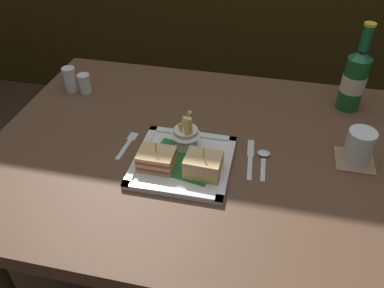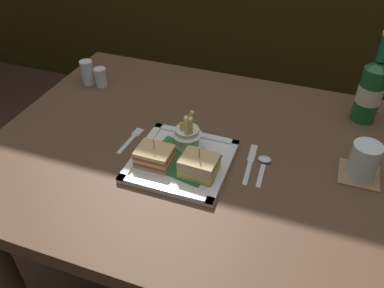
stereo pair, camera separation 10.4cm
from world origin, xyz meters
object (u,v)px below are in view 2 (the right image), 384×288
object	(u,v)px
sandwich_half_left	(155,156)
salt_shaker	(88,74)
knife	(250,162)
spoon	(264,163)
sandwich_half_right	(199,166)
square_plate	(181,161)
water_glass	(363,162)
beer_bottle	(371,89)
fries_cup	(187,134)
fork	(132,139)
pepper_shaker	(101,78)
dining_table	(201,186)

from	to	relation	value
sandwich_half_left	salt_shaker	bearing A→B (deg)	140.93
knife	spoon	bearing A→B (deg)	5.73
sandwich_half_right	knife	xyz separation A→B (m)	(0.11, 0.10, -0.03)
square_plate	water_glass	bearing A→B (deg)	13.81
beer_bottle	water_glass	bearing A→B (deg)	-90.54
beer_bottle	spoon	world-z (taller)	beer_bottle
sandwich_half_right	fries_cup	bearing A→B (deg)	125.34
square_plate	sandwich_half_right	size ratio (longest dim) A/B	2.71
sandwich_half_right	fork	size ratio (longest dim) A/B	0.74
square_plate	fork	xyz separation A→B (m)	(-0.17, 0.05, -0.01)
salt_shaker	pepper_shaker	xyz separation A→B (m)	(0.05, -0.00, -0.01)
water_glass	square_plate	bearing A→B (deg)	-166.19
sandwich_half_left	water_glass	distance (m)	0.52
dining_table	salt_shaker	size ratio (longest dim) A/B	14.09
sandwich_half_left	knife	distance (m)	0.25
square_plate	fork	size ratio (longest dim) A/B	2.01
fork	spoon	world-z (taller)	spoon
dining_table	fork	xyz separation A→B (m)	(-0.20, -0.03, 0.15)
sandwich_half_left	fork	world-z (taller)	sandwich_half_left
fork	salt_shaker	size ratio (longest dim) A/B	1.50
sandwich_half_right	water_glass	xyz separation A→B (m)	(0.38, 0.14, 0.01)
fork	pepper_shaker	size ratio (longest dim) A/B	1.92
knife	spoon	distance (m)	0.04
fork	salt_shaker	bearing A→B (deg)	139.94
sandwich_half_right	beer_bottle	bearing A→B (deg)	46.98
dining_table	pepper_shaker	world-z (taller)	pepper_shaker
square_plate	fries_cup	size ratio (longest dim) A/B	2.25
sandwich_half_right	pepper_shaker	distance (m)	0.56
sandwich_half_right	fries_cup	xyz separation A→B (m)	(-0.07, 0.09, 0.02)
square_plate	sandwich_half_right	xyz separation A→B (m)	(0.06, -0.03, 0.03)
square_plate	sandwich_half_left	size ratio (longest dim) A/B	2.79
square_plate	sandwich_half_right	bearing A→B (deg)	-29.44
pepper_shaker	sandwich_half_left	bearing A→B (deg)	-42.97
sandwich_half_left	water_glass	size ratio (longest dim) A/B	0.98
spoon	salt_shaker	distance (m)	0.70
square_plate	beer_bottle	size ratio (longest dim) A/B	0.92
sandwich_half_right	salt_shaker	world-z (taller)	sandwich_half_right
sandwich_half_left	salt_shaker	world-z (taller)	sandwich_half_left
dining_table	square_plate	distance (m)	0.17
beer_bottle	fork	bearing A→B (deg)	-151.73
sandwich_half_left	square_plate	bearing A→B (deg)	29.44
water_glass	fries_cup	bearing A→B (deg)	-173.67
square_plate	knife	bearing A→B (deg)	20.20
dining_table	spoon	bearing A→B (deg)	-2.84
beer_bottle	fork	distance (m)	0.71
salt_shaker	sandwich_half_left	bearing A→B (deg)	-39.07
dining_table	square_plate	world-z (taller)	square_plate
sandwich_half_right	beer_bottle	distance (m)	0.57
dining_table	beer_bottle	xyz separation A→B (m)	(0.41, 0.30, 0.25)
fork	knife	world-z (taller)	same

